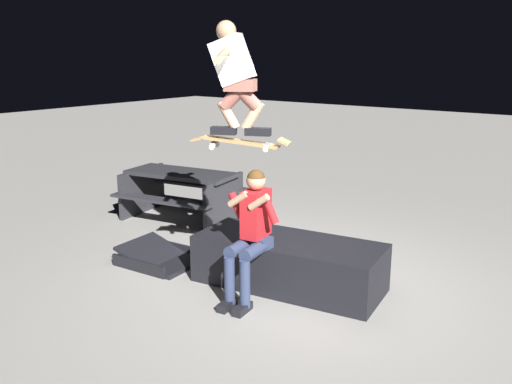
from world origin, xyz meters
name	(u,v)px	position (x,y,z in m)	size (l,w,h in m)	color
ground_plane	(296,285)	(0.00, 0.00, 0.00)	(40.00, 40.00, 0.00)	gray
ledge_box_main	(289,263)	(0.07, 0.06, 0.27)	(2.07, 0.83, 0.54)	black
person_sitting_on_ledge	(251,228)	(0.21, 0.56, 0.78)	(0.60, 0.78, 1.37)	#2D3856
skateboard	(241,142)	(0.39, 0.49, 1.65)	(1.01, 0.59, 0.13)	#AD8451
skater_airborne	(235,73)	(0.44, 0.51, 2.34)	(0.63, 0.84, 1.12)	black
kicker_ramp	(160,259)	(1.72, 0.44, 0.05)	(0.97, 0.80, 0.31)	black
picnic_table_back	(181,187)	(2.84, -1.11, 0.50)	(1.90, 1.60, 0.75)	#28282D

